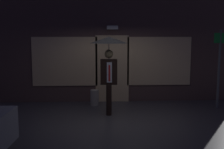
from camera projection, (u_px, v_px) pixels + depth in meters
The scene contains 5 objects.
ground_plane at pixel (116, 120), 7.60m from camera, with size 18.00×18.00×0.00m, color #423F44.
building_facade at pixel (112, 35), 9.62m from camera, with size 8.72×0.48×4.45m.
person_with_umbrella at pixel (109, 56), 7.97m from camera, with size 1.03×1.03×2.17m.
street_sign_post at pixel (219, 64), 8.71m from camera, with size 0.40×0.07×2.37m.
sidewalk_bollard at pixel (95, 98), 9.17m from camera, with size 0.26×0.26×0.50m, color #B2A899.
Camera 1 is at (-0.49, -7.35, 2.24)m, focal length 46.67 mm.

